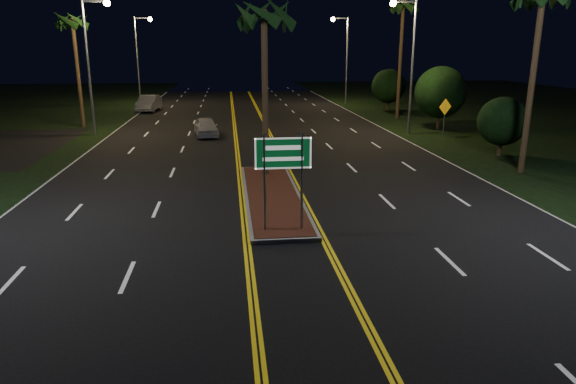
{
  "coord_description": "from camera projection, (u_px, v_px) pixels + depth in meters",
  "views": [
    {
      "loc": [
        -1.68,
        -12.99,
        5.9
      ],
      "look_at": [
        -0.04,
        1.12,
        1.9
      ],
      "focal_mm": 32.0,
      "sensor_mm": 36.0,
      "label": 1
    }
  ],
  "objects": [
    {
      "name": "highway_sign",
      "position": [
        283.0,
        162.0,
        16.23
      ],
      "size": [
        1.8,
        0.08,
        3.2
      ],
      "color": "gray",
      "rests_on": "ground"
    },
    {
      "name": "median_island",
      "position": [
        272.0,
        196.0,
        20.88
      ],
      "size": [
        2.25,
        10.25,
        0.17
      ],
      "color": "gray",
      "rests_on": "ground"
    },
    {
      "name": "warning_sign",
      "position": [
        445.0,
        112.0,
        34.93
      ],
      "size": [
        1.01,
        0.43,
        2.58
      ],
      "rotation": [
        0.0,
        0.0,
        0.38
      ],
      "color": "gray",
      "rests_on": "ground"
    },
    {
      "name": "palm_left_far",
      "position": [
        72.0,
        22.0,
        37.46
      ],
      "size": [
        2.4,
        2.4,
        8.8
      ],
      "color": "#382819",
      "rests_on": "ground"
    },
    {
      "name": "streetlight_left_far",
      "position": [
        140.0,
        50.0,
        53.56
      ],
      "size": [
        1.91,
        0.44,
        9.0
      ],
      "color": "gray",
      "rests_on": "ground"
    },
    {
      "name": "palm_median",
      "position": [
        264.0,
        15.0,
        22.28
      ],
      "size": [
        2.4,
        2.4,
        8.3
      ],
      "color": "#382819",
      "rests_on": "ground"
    },
    {
      "name": "car_far",
      "position": [
        149.0,
        102.0,
        49.42
      ],
      "size": [
        2.75,
        5.46,
        1.75
      ],
      "primitive_type": "imported",
      "rotation": [
        0.0,
        0.0,
        -0.1
      ],
      "color": "#9C9CA5",
      "rests_on": "ground"
    },
    {
      "name": "car_near",
      "position": [
        206.0,
        125.0,
        35.38
      ],
      "size": [
        2.49,
        4.68,
        1.49
      ],
      "primitive_type": "imported",
      "rotation": [
        0.0,
        0.0,
        0.13
      ],
      "color": "#B4B3BA",
      "rests_on": "ground"
    },
    {
      "name": "shrub_mid",
      "position": [
        440.0,
        92.0,
        37.97
      ],
      "size": [
        3.78,
        3.78,
        4.62
      ],
      "color": "#382819",
      "rests_on": "ground"
    },
    {
      "name": "streetlight_right_far",
      "position": [
        344.0,
        50.0,
        54.01
      ],
      "size": [
        1.91,
        0.44,
        9.0
      ],
      "color": "gray",
      "rests_on": "ground"
    },
    {
      "name": "palm_right_far",
      "position": [
        403.0,
        7.0,
        41.84
      ],
      "size": [
        2.4,
        2.4,
        10.3
      ],
      "color": "#382819",
      "rests_on": "ground"
    },
    {
      "name": "streetlight_left_mid",
      "position": [
        93.0,
        52.0,
        34.44
      ],
      "size": [
        1.91,
        0.44,
        9.0
      ],
      "color": "gray",
      "rests_on": "ground"
    },
    {
      "name": "streetlight_right_mid",
      "position": [
        408.0,
        52.0,
        34.89
      ],
      "size": [
        1.91,
        0.44,
        9.0
      ],
      "color": "gray",
      "rests_on": "ground"
    },
    {
      "name": "shrub_near",
      "position": [
        502.0,
        121.0,
        28.57
      ],
      "size": [
        2.7,
        2.7,
        3.3
      ],
      "color": "#382819",
      "rests_on": "ground"
    },
    {
      "name": "shrub_far",
      "position": [
        388.0,
        86.0,
        49.53
      ],
      "size": [
        3.24,
        3.24,
        3.96
      ],
      "color": "#382819",
      "rests_on": "ground"
    },
    {
      "name": "ground",
      "position": [
        294.0,
        269.0,
        14.21
      ],
      "size": [
        120.0,
        120.0,
        0.0
      ],
      "primitive_type": "plane",
      "color": "black",
      "rests_on": "ground"
    }
  ]
}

